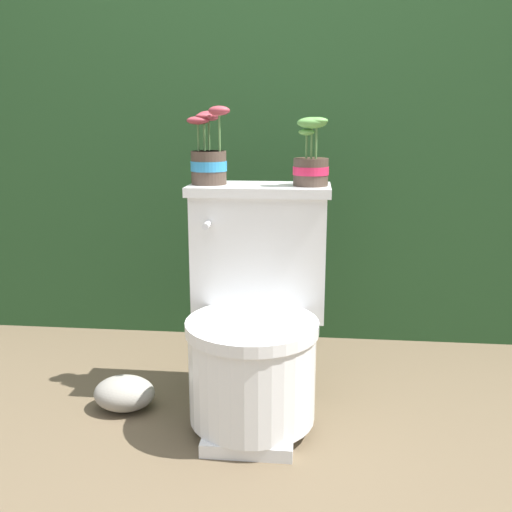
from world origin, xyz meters
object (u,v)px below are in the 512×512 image
(toilet, at_px, (256,317))
(potted_plant_midleft, at_px, (311,163))
(potted_plant_left, at_px, (209,158))
(garden_stone, at_px, (124,393))

(toilet, height_order, potted_plant_midleft, potted_plant_midleft)
(potted_plant_left, bearing_deg, toilet, -38.87)
(potted_plant_left, bearing_deg, potted_plant_midleft, -2.44)
(potted_plant_midleft, height_order, garden_stone, potted_plant_midleft)
(toilet, xyz_separation_m, garden_stone, (-0.43, -0.02, -0.28))
(toilet, bearing_deg, potted_plant_left, 141.13)
(toilet, distance_m, potted_plant_midleft, 0.52)
(toilet, relative_size, potted_plant_midleft, 3.46)
(potted_plant_left, distance_m, potted_plant_midleft, 0.33)
(potted_plant_left, relative_size, potted_plant_midleft, 1.16)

